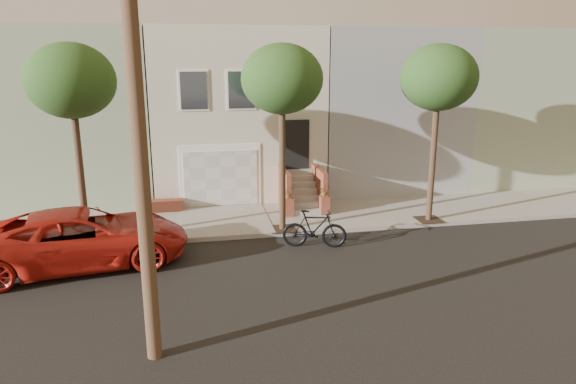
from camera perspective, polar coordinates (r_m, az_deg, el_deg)
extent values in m
plane|color=black|center=(14.62, -1.72, -9.71)|extent=(90.00, 90.00, 0.00)
cube|color=gray|center=(19.54, -4.27, -3.07)|extent=(40.00, 3.70, 0.15)
cube|color=#BCB3A1|center=(24.54, -6.08, 9.10)|extent=(7.00, 8.00, 7.00)
cube|color=gray|center=(24.89, -22.03, 8.19)|extent=(6.50, 8.00, 7.00)
cube|color=gray|center=(26.02, 9.21, 9.31)|extent=(6.50, 8.00, 7.00)
cube|color=gray|center=(28.90, 21.56, 9.02)|extent=(6.50, 8.00, 7.00)
cube|color=white|center=(20.91, -7.40, 1.81)|extent=(3.20, 0.12, 2.50)
cube|color=silver|center=(20.88, -7.38, 1.50)|extent=(2.90, 0.06, 2.20)
cube|color=gray|center=(19.44, -6.91, -2.98)|extent=(3.20, 3.70, 0.02)
cube|color=#974229|center=(20.85, -13.29, -1.44)|extent=(1.40, 0.45, 0.44)
cube|color=black|center=(21.05, 0.99, 5.21)|extent=(1.00, 0.06, 2.00)
cube|color=#3F4751|center=(20.34, -10.28, 10.88)|extent=(1.00, 0.06, 1.40)
cube|color=white|center=(20.36, -10.28, 10.89)|extent=(1.15, 0.05, 1.55)
cube|color=#3F4751|center=(20.45, -5.14, 11.08)|extent=(1.00, 0.06, 1.40)
cube|color=white|center=(20.47, -5.15, 11.08)|extent=(1.15, 0.05, 1.55)
cube|color=#3F4751|center=(20.71, -0.09, 11.18)|extent=(1.00, 0.06, 1.40)
cube|color=white|center=(20.73, -0.10, 11.19)|extent=(1.15, 0.05, 1.55)
cube|color=gray|center=(19.87, 2.02, -2.20)|extent=(1.20, 0.28, 0.20)
cube|color=gray|center=(20.08, 1.85, -1.43)|extent=(1.20, 0.28, 0.20)
cube|color=gray|center=(20.29, 1.68, -0.67)|extent=(1.20, 0.28, 0.20)
cube|color=gray|center=(20.50, 1.51, 0.08)|extent=(1.20, 0.28, 0.20)
cube|color=gray|center=(20.71, 1.35, 0.81)|extent=(1.20, 0.28, 0.20)
cube|color=gray|center=(20.93, 1.19, 1.52)|extent=(1.20, 0.28, 0.20)
cube|color=gray|center=(21.15, 1.03, 2.22)|extent=(1.20, 0.28, 0.20)
cube|color=brown|center=(20.34, -0.41, 0.25)|extent=(0.18, 1.96, 1.60)
cube|color=brown|center=(20.63, 3.41, 0.44)|extent=(0.18, 1.96, 1.60)
cube|color=brown|center=(19.62, 0.06, -1.65)|extent=(0.35, 0.35, 0.70)
imported|color=#224619|center=(19.47, 0.06, -0.03)|extent=(0.40, 0.35, 0.45)
cube|color=brown|center=(19.93, 4.02, -1.43)|extent=(0.35, 0.35, 0.70)
imported|color=#224619|center=(19.78, 4.05, 0.17)|extent=(0.41, 0.35, 0.45)
cube|color=#2D2116|center=(18.34, -21.09, -5.01)|extent=(0.90, 0.90, 0.02)
cylinder|color=#382419|center=(17.78, -21.71, 1.36)|extent=(0.22, 0.22, 4.20)
ellipsoid|color=#224619|center=(17.38, -22.68, 11.18)|extent=(2.70, 2.57, 2.29)
cube|color=#2D2116|center=(18.29, -0.61, -4.03)|extent=(0.90, 0.90, 0.02)
cylinder|color=#382419|center=(17.73, -0.63, 2.39)|extent=(0.22, 0.22, 4.20)
ellipsoid|color=#224619|center=(17.33, -0.66, 12.29)|extent=(2.70, 2.57, 2.29)
cube|color=#2D2116|center=(19.98, 15.12, -2.92)|extent=(0.90, 0.90, 0.02)
cylinder|color=#382419|center=(19.46, 15.54, 2.97)|extent=(0.22, 0.22, 4.20)
ellipsoid|color=#224619|center=(19.10, 16.18, 11.96)|extent=(2.70, 2.57, 2.29)
cylinder|color=#4D3223|center=(10.02, -16.19, 8.13)|extent=(0.30, 0.30, 10.00)
imported|color=#AA1B12|center=(16.53, -21.60, -4.68)|extent=(6.45, 3.76, 1.69)
imported|color=black|center=(16.85, 2.92, -4.04)|extent=(2.16, 1.12, 1.25)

